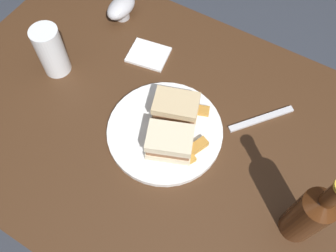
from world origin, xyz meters
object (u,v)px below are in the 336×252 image
plate (165,131)px  gravy_boat (122,7)px  sandwich_half_right (176,108)px  pint_glass (52,53)px  fork (261,119)px  cider_bottle (310,214)px  sandwich_half_left (170,142)px  napkin (148,55)px

plate → gravy_boat: bearing=138.9°
plate → sandwich_half_right: (0.00, 0.05, 0.04)m
sandwich_half_right → pint_glass: size_ratio=0.88×
sandwich_half_right → fork: bearing=29.0°
sandwich_half_right → pint_glass: (-0.36, -0.03, 0.02)m
pint_glass → fork: size_ratio=0.80×
plate → cider_bottle: (0.36, -0.05, 0.09)m
gravy_boat → pint_glass: bearing=-99.4°
sandwich_half_left → cider_bottle: cider_bottle is taller
pint_glass → sandwich_half_left: bearing=-8.5°
cider_bottle → fork: bearing=129.0°
pint_glass → gravy_boat: (0.04, 0.26, -0.02)m
sandwich_half_right → pint_glass: pint_glass is taller
sandwich_half_left → cider_bottle: size_ratio=0.49×
sandwich_half_left → napkin: bearing=132.2°
sandwich_half_right → cider_bottle: bearing=-16.4°
gravy_boat → fork: bearing=-13.1°
plate → napkin: size_ratio=2.62×
gravy_boat → cider_bottle: cider_bottle is taller
cider_bottle → fork: cider_bottle is taller
pint_glass → napkin: pint_glass is taller
sandwich_half_right → napkin: sandwich_half_right is taller
sandwich_half_left → plate: bearing=134.1°
cider_bottle → napkin: bearing=155.5°
sandwich_half_right → gravy_boat: 0.39m
sandwich_half_left → gravy_boat: (-0.36, 0.32, -0.01)m
cider_bottle → fork: (-0.17, 0.21, -0.10)m
plate → sandwich_half_left: sandwich_half_left is taller
sandwich_half_left → pint_glass: bearing=171.5°
plate → napkin: bearing=131.8°
gravy_boat → napkin: gravy_boat is taller
fork → plate: bearing=-11.7°
napkin → fork: 0.36m
sandwich_half_left → pint_glass: 0.40m
sandwich_half_right → napkin: (-0.17, 0.14, -0.04)m
plate → sandwich_half_right: 0.06m
cider_bottle → napkin: size_ratio=2.37×
pint_glass → plate: bearing=-3.4°
pint_glass → gravy_boat: bearing=80.6°
cider_bottle → fork: size_ratio=1.45×
pint_glass → cider_bottle: cider_bottle is taller
gravy_boat → napkin: 0.18m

